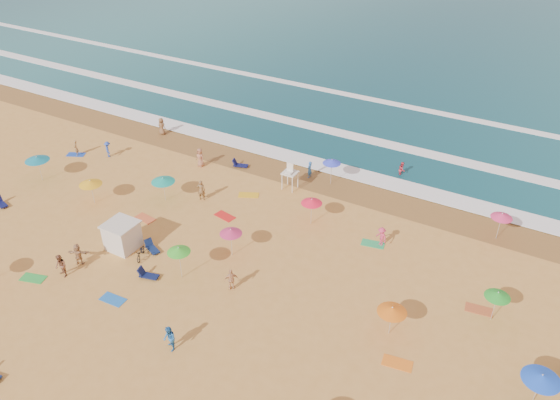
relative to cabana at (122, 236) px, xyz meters
The scene contains 12 objects.
ground 6.71m from the cabana, 28.93° to the left, with size 220.00×220.00×0.00m, color gold.
ocean 87.41m from the cabana, 86.19° to the left, with size 220.00×140.00×0.18m, color #0C4756.
wet_sand 16.78m from the cabana, 69.72° to the left, with size 220.00×220.00×0.00m, color olive.
surf_foam 25.22m from the cabana, 76.69° to the left, with size 200.00×18.70×0.05m.
cabana is the anchor object (origin of this frame).
cabana_roof 1.06m from the cabana, ahead, with size 2.20×2.20×0.12m, color silver.
bicycle 2.00m from the cabana, ahead, with size 0.58×1.66×0.87m, color black.
lifeguard_stand 14.83m from the cabana, 63.53° to the left, with size 1.20×1.20×2.10m, color white, non-canonical shape.
beach_umbrellas 8.63m from the cabana, 20.66° to the left, with size 50.04×25.70×0.78m.
loungers 10.05m from the cabana, ahead, with size 44.13×27.78×0.34m.
towels 4.70m from the cabana, 41.13° to the left, with size 45.50×17.65×0.03m.
beachgoers 7.52m from the cabana, 64.75° to the left, with size 46.37×27.14×2.07m.
Camera 1 is at (19.85, -25.22, 24.64)m, focal length 35.00 mm.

